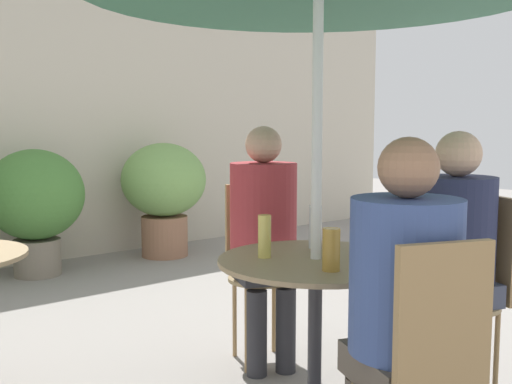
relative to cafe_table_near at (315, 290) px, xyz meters
The scene contains 15 objects.
storefront_wall 4.00m from the cafe_table_near, 89.54° to the left, with size 10.00×0.06×3.00m.
cafe_table_near is the anchor object (origin of this frame).
bistro_chair_0 0.83m from the cafe_table_near, 111.35° to the right, with size 0.39×0.40×0.97m.
bistro_chair_1 0.83m from the cafe_table_near, 21.35° to the right, with size 0.40×0.39×0.97m.
bistro_chair_2 0.83m from the cafe_table_near, 68.65° to the left, with size 0.39×0.40×0.97m.
bistro_chair_4 2.38m from the cafe_table_near, 30.29° to the left, with size 0.36×0.37×0.97m.
seated_person_0 0.70m from the cafe_table_near, 111.35° to the right, with size 0.40×0.42×1.26m.
seated_person_1 0.70m from the cafe_table_near, 21.35° to the right, with size 0.42×0.40×1.27m.
seated_person_2 0.70m from the cafe_table_near, 68.65° to the left, with size 0.40×0.42×1.29m.
beer_glass_0 0.32m from the cafe_table_near, 134.87° to the left, with size 0.06×0.06×0.18m.
beer_glass_1 0.31m from the cafe_table_near, 119.17° to the right, with size 0.07×0.07×0.17m.
beer_glass_2 0.31m from the cafe_table_near, 50.59° to the right, with size 0.07×0.07×0.16m.
beer_glass_3 0.32m from the cafe_table_near, 45.89° to the left, with size 0.06×0.06×0.20m.
potted_plant_1 3.41m from the cafe_table_near, 90.13° to the left, with size 0.84×0.84×1.10m.
potted_plant_2 3.62m from the cafe_table_near, 69.64° to the left, with size 0.84×0.84×1.13m.
Camera 1 is at (-1.80, -1.85, 1.29)m, focal length 42.00 mm.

